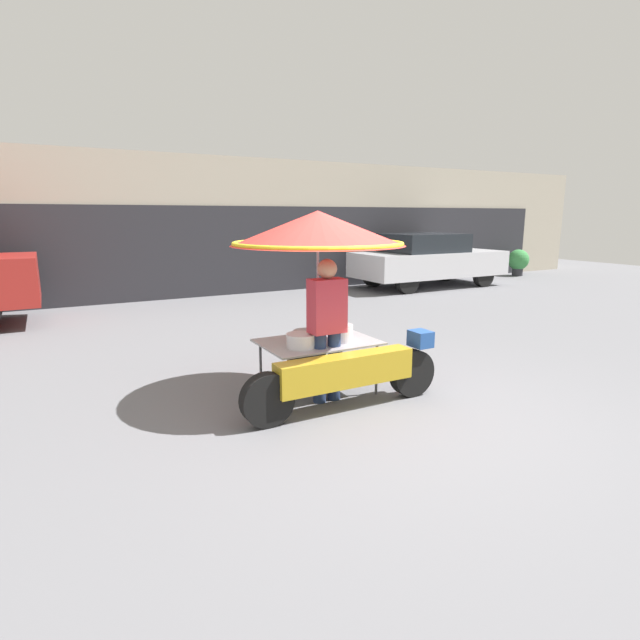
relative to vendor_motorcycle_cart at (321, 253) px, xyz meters
name	(u,v)px	position (x,y,z in m)	size (l,w,h in m)	color
ground_plane	(387,412)	(0.34, -0.81, -1.59)	(36.00, 36.00, 0.00)	slate
shopfront_building	(173,227)	(0.34, 8.50, 0.11)	(28.00, 2.06, 3.41)	#B2A893
vendor_motorcycle_cart	(321,253)	(0.00, 0.00, 0.00)	(2.27, 1.89, 2.04)	black
vendor_person	(327,324)	(-0.04, -0.21, -0.73)	(0.38, 0.22, 1.55)	navy
parked_car	(428,259)	(6.82, 6.18, -0.82)	(4.38, 1.81, 1.49)	black
potted_plant	(518,261)	(11.25, 6.77, -1.09)	(0.69, 0.69, 0.88)	#2D2D33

